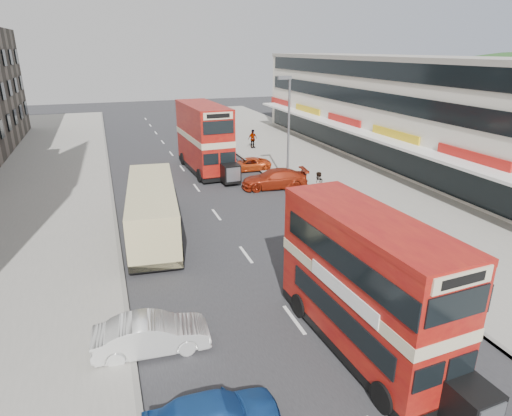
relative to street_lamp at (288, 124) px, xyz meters
name	(u,v)px	position (x,y,z in m)	size (l,w,h in m)	color
ground	(318,352)	(-6.52, -18.00, -4.78)	(160.00, 160.00, 0.00)	#28282B
road_surface	(196,188)	(-6.52, 2.00, -4.78)	(12.00, 90.00, 0.01)	#28282B
pavement_right	(337,173)	(5.48, 2.00, -4.71)	(12.00, 90.00, 0.15)	gray
pavement_left	(20,205)	(-18.52, 2.00, -4.71)	(12.00, 90.00, 0.15)	gray
kerb_left	(112,195)	(-12.62, 2.00, -4.71)	(0.20, 90.00, 0.16)	gray
kerb_right	(271,179)	(-0.42, 2.00, -4.71)	(0.20, 90.00, 0.16)	gray
commercial_row	(407,110)	(13.42, 4.00, -0.09)	(9.90, 46.20, 9.30)	beige
street_lamp	(288,124)	(0.00, 0.00, 0.00)	(1.00, 0.20, 8.12)	slate
bus_main	(365,283)	(-4.95, -18.16, -2.29)	(2.80, 8.66, 4.74)	black
bus_second	(204,138)	(-4.75, 6.57, -1.92)	(3.10, 9.91, 5.44)	black
coach	(152,208)	(-10.59, -5.73, -3.23)	(3.52, 10.14, 2.63)	black
car_left_near	(213,416)	(-10.78, -20.15, -4.15)	(1.50, 3.74, 1.27)	#19468E
car_left_front	(152,334)	(-11.92, -16.00, -4.13)	(1.38, 3.95, 1.30)	silver
car_right_a	(274,179)	(-0.98, 0.00, -4.07)	(2.01, 4.94, 1.43)	maroon
car_right_b	(248,164)	(-1.31, 5.35, -4.24)	(1.81, 3.93, 1.09)	#CD4014
car_right_c	(219,141)	(-1.06, 15.86, -4.20)	(1.38, 3.43, 1.17)	#63ACC6
pedestrian_near	(318,185)	(0.68, -3.77, -3.65)	(0.72, 0.49, 1.96)	gray
pedestrian_far	(253,139)	(1.84, 13.17, -3.68)	(1.12, 0.47, 1.92)	gray
cyclist	(235,170)	(-2.97, 3.63, -4.12)	(0.60, 1.57, 1.96)	gray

